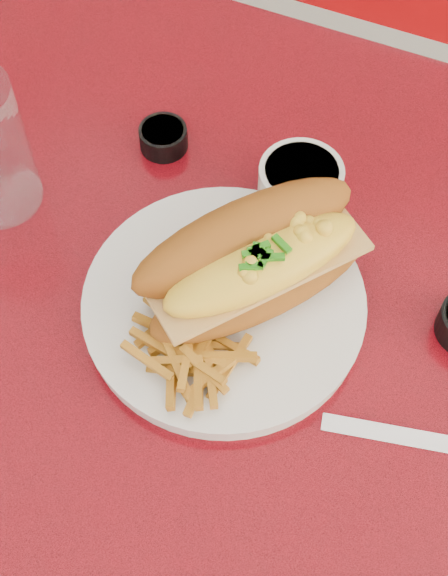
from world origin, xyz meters
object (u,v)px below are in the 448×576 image
at_px(fork, 279,336).
at_px(gravy_ramekin, 300,184).
at_px(diner_table, 348,417).
at_px(sauce_cup_left, 163,137).
at_px(mac_hoagie, 255,260).
at_px(dinner_plate, 224,305).

relative_size(fork, gravy_ramekin, 1.58).
height_order(diner_table, sauce_cup_left, sauce_cup_left).
bearing_deg(sauce_cup_left, diner_table, -27.06).
xyz_separation_m(mac_hoagie, gravy_ramekin, (-0.00, 0.12, -0.04)).
relative_size(diner_table, fork, 8.43).
relative_size(diner_table, sauce_cup_left, 23.05).
bearing_deg(diner_table, mac_hoagie, 175.66).
bearing_deg(diner_table, gravy_ramekin, 132.54).
distance_m(dinner_plate, fork, 0.06).
distance_m(dinner_plate, sauce_cup_left, 0.21).
distance_m(diner_table, sauce_cup_left, 0.36).
relative_size(gravy_ramekin, sauce_cup_left, 1.72).
bearing_deg(sauce_cup_left, fork, -40.86).
bearing_deg(gravy_ramekin, fork, -75.13).
bearing_deg(mac_hoagie, sauce_cup_left, 87.04).
xyz_separation_m(mac_hoagie, sauce_cup_left, (-0.16, 0.13, -0.05)).
bearing_deg(sauce_cup_left, mac_hoagie, -40.05).
bearing_deg(gravy_ramekin, diner_table, -47.46).
height_order(fork, gravy_ramekin, gravy_ramekin).
bearing_deg(mac_hoagie, fork, -96.66).
height_order(mac_hoagie, fork, mac_hoagie).
bearing_deg(dinner_plate, sauce_cup_left, 131.30).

